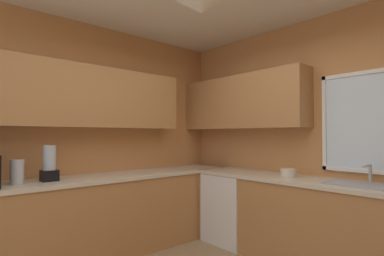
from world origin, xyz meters
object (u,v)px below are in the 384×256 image
(kettle, at_px, (17,172))
(bowl, at_px, (288,173))
(sink_assembly, at_px, (365,184))
(blender_appliance, at_px, (50,165))
(dishwasher, at_px, (233,207))

(kettle, relative_size, bowl, 1.39)
(sink_assembly, xyz_separation_m, blender_appliance, (-2.20, -2.08, 0.15))
(dishwasher, distance_m, kettle, 2.49)
(kettle, bearing_deg, sink_assembly, 47.42)
(sink_assembly, relative_size, bowl, 3.84)
(sink_assembly, height_order, bowl, sink_assembly)
(dishwasher, distance_m, blender_appliance, 2.24)
(dishwasher, height_order, blender_appliance, blender_appliance)
(kettle, bearing_deg, blender_appliance, 93.94)
(dishwasher, distance_m, bowl, 0.93)
(bowl, bearing_deg, kettle, -120.79)
(sink_assembly, bearing_deg, kettle, -132.58)
(sink_assembly, bearing_deg, bowl, -179.55)
(kettle, xyz_separation_m, blender_appliance, (-0.02, 0.29, 0.05))
(kettle, bearing_deg, bowl, 59.21)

